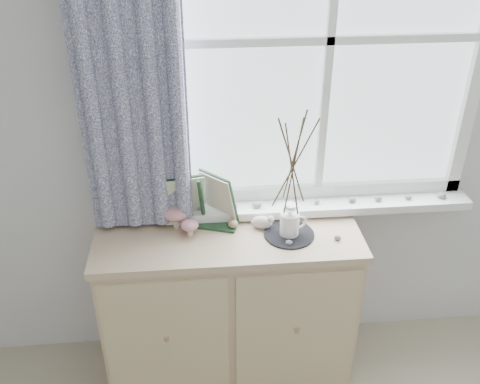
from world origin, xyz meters
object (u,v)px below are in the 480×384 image
(botanical_book, at_px, (202,203))
(sideboard, at_px, (229,307))
(toadstool_cluster, at_px, (179,216))
(twig_pitcher, at_px, (293,161))

(botanical_book, bearing_deg, sideboard, -17.29)
(botanical_book, distance_m, toadstool_cluster, 0.12)
(sideboard, xyz_separation_m, toadstool_cluster, (-0.21, 0.07, 0.49))
(sideboard, bearing_deg, toadstool_cluster, 161.35)
(sideboard, relative_size, botanical_book, 3.17)
(botanical_book, bearing_deg, twig_pitcher, 3.29)
(botanical_book, relative_size, toadstool_cluster, 2.22)
(toadstool_cluster, bearing_deg, sideboard, -18.65)
(twig_pitcher, bearing_deg, botanical_book, 148.97)
(sideboard, bearing_deg, botanical_book, 145.16)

